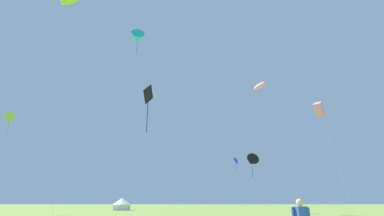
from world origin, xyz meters
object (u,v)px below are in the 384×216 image
kite_cyan_delta (137,38)px  kite_black_diamond (148,97)px  kite_pink_parafoil (260,86)px  kite_blue_diamond (236,162)px  festival_tent_right (122,203)px  kite_lime_diamond (9,119)px  kite_black_delta (252,161)px  kite_pink_box (319,110)px

kite_cyan_delta → kite_black_diamond: kite_cyan_delta is taller
kite_pink_parafoil → kite_blue_diamond: kite_pink_parafoil is taller
kite_cyan_delta → festival_tent_right: bearing=105.3°
kite_lime_diamond → kite_black_delta: kite_lime_diamond is taller
kite_pink_parafoil → kite_pink_box: 10.70m
kite_black_diamond → kite_cyan_delta: bearing=105.6°
kite_pink_box → kite_black_diamond: kite_black_diamond is taller
kite_cyan_delta → kite_black_diamond: size_ratio=2.26×
kite_pink_parafoil → kite_lime_diamond: (-38.78, 0.93, -5.52)m
kite_lime_diamond → kite_black_diamond: (22.37, -10.35, 0.13)m
kite_pink_box → kite_black_delta: (-6.90, 10.80, -5.37)m
kite_black_diamond → kite_black_delta: bearing=41.5°
festival_tent_right → kite_black_delta: bearing=-32.8°
kite_pink_box → festival_tent_right: 41.38m
kite_lime_diamond → kite_blue_diamond: 39.39m
kite_black_delta → festival_tent_right: size_ratio=2.50×
kite_blue_diamond → kite_cyan_delta: kite_cyan_delta is taller
kite_pink_parafoil → kite_black_delta: 12.14m
kite_blue_diamond → kite_cyan_delta: 31.45m
festival_tent_right → kite_lime_diamond: bearing=-128.6°
kite_lime_diamond → kite_black_diamond: size_ratio=0.97×
kite_pink_parafoil → kite_cyan_delta: kite_cyan_delta is taller
festival_tent_right → kite_black_diamond: bearing=-74.5°
kite_cyan_delta → kite_black_diamond: 27.11m
kite_pink_parafoil → kite_lime_diamond: size_ratio=1.33×
kite_pink_box → kite_black_diamond: 22.41m
kite_lime_diamond → kite_black_delta: 38.28m
kite_pink_box → kite_black_diamond: bearing=-173.0°
kite_pink_parafoil → kite_blue_diamond: 17.29m
kite_pink_box → kite_pink_parafoil: bearing=131.0°
kite_blue_diamond → kite_black_delta: kite_blue_diamond is taller
kite_black_delta → kite_lime_diamond: bearing=-175.2°
kite_lime_diamond → kite_black_diamond: kite_black_diamond is taller
kite_pink_parafoil → kite_lime_diamond: bearing=178.6°
kite_lime_diamond → festival_tent_right: kite_lime_diamond is taller
kite_lime_diamond → festival_tent_right: 26.30m
kite_pink_parafoil → kite_blue_diamond: (-1.87, 13.86, -10.16)m
kite_black_diamond → kite_black_delta: 21.31m
kite_blue_diamond → kite_cyan_delta: (-19.67, -4.93, 24.04)m
kite_lime_diamond → kite_blue_diamond: kite_lime_diamond is taller
kite_black_diamond → festival_tent_right: 32.11m
kite_pink_parafoil → kite_black_diamond: size_ratio=1.28×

